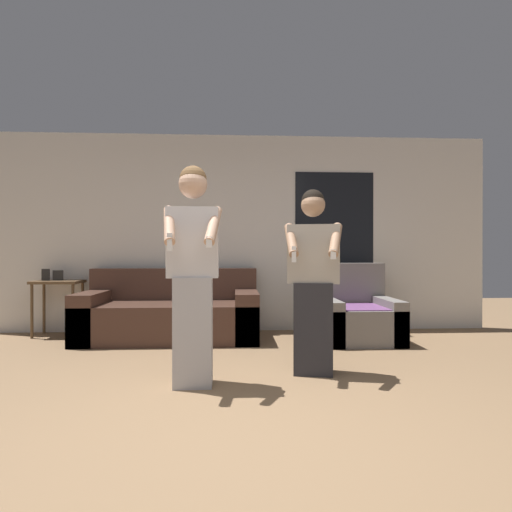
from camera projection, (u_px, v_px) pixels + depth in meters
ground_plane at (242, 438)px, 2.29m from camera, size 14.00×14.00×0.00m
wall_back at (240, 233)px, 5.54m from camera, size 6.96×0.07×2.70m
couch at (171, 314)px, 4.99m from camera, size 2.16×0.96×0.87m
armchair at (356, 316)px, 4.94m from camera, size 0.90×0.94×0.94m
side_table at (58, 289)px, 5.16m from camera, size 0.58×0.40×0.87m
person_left at (193, 272)px, 3.20m from camera, size 0.47×0.47×1.77m
person_right at (313, 281)px, 3.52m from camera, size 0.51×0.53×1.63m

